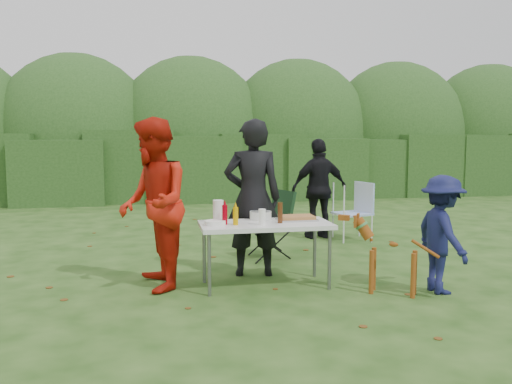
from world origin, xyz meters
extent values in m
plane|color=#1E4211|center=(0.00, 0.00, 0.00)|extent=(80.00, 80.00, 0.00)
cube|color=#23471C|center=(0.00, 8.00, 0.85)|extent=(22.00, 1.40, 1.70)
ellipsoid|color=#3D6628|center=(0.00, 9.60, 1.60)|extent=(20.00, 2.60, 3.20)
cube|color=silver|center=(0.08, -0.30, 0.71)|extent=(1.50, 0.70, 0.05)
cylinder|color=slate|center=(-0.60, -0.58, 0.34)|extent=(0.04, 0.04, 0.69)
cylinder|color=slate|center=(0.76, -0.58, 0.34)|extent=(0.04, 0.04, 0.69)
cylinder|color=slate|center=(-0.60, -0.02, 0.34)|extent=(0.04, 0.04, 0.69)
cylinder|color=slate|center=(0.76, -0.02, 0.34)|extent=(0.04, 0.04, 0.69)
imported|color=black|center=(0.03, 0.22, 0.97)|extent=(0.76, 0.55, 1.94)
imported|color=red|center=(-1.18, -0.17, 0.97)|extent=(0.84, 1.02, 1.94)
imported|color=black|center=(1.58, 2.37, 0.84)|extent=(1.02, 0.52, 1.68)
imported|color=#121743|center=(1.94, -0.92, 0.65)|extent=(0.50, 0.85, 1.31)
cube|color=#B7B7BA|center=(0.48, -0.19, 0.75)|extent=(0.45, 0.30, 0.02)
cube|color=#AE713A|center=(0.48, -0.19, 0.78)|extent=(0.40, 0.26, 0.04)
cylinder|color=#C79300|center=(-0.28, -0.38, 0.84)|extent=(0.06, 0.06, 0.20)
cylinder|color=#92000F|center=(-0.40, -0.33, 0.85)|extent=(0.06, 0.06, 0.22)
cylinder|color=#47230F|center=(0.24, -0.35, 0.86)|extent=(0.06, 0.06, 0.24)
cylinder|color=white|center=(-0.45, -0.18, 0.87)|extent=(0.12, 0.12, 0.26)
cylinder|color=white|center=(0.01, -0.43, 0.83)|extent=(0.08, 0.08, 0.18)
cylinder|color=silver|center=(0.07, -0.06, 0.79)|extent=(0.26, 0.26, 0.10)
cylinder|color=white|center=(-0.51, -0.34, 0.77)|extent=(0.24, 0.24, 0.05)
camera|label=1|loc=(-1.21, -6.29, 1.76)|focal=38.00mm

